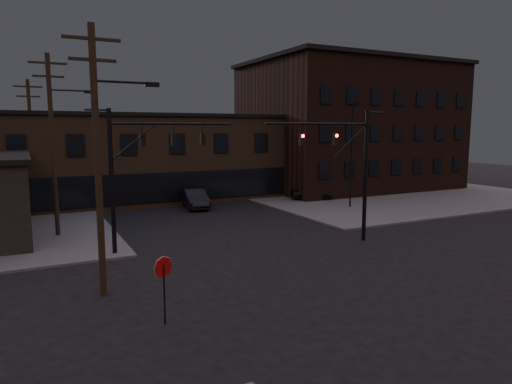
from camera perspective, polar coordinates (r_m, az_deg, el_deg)
ground at (r=22.22m, az=7.82°, el=-10.32°), size 140.00×140.00×0.00m
sidewalk_ne at (r=52.48m, az=13.91°, el=0.20°), size 30.00×30.00×0.15m
building_row at (r=46.97m, az=-11.97°, el=4.19°), size 40.00×12.00×8.00m
building_right at (r=55.11m, az=11.42°, el=7.85°), size 22.00×16.00×14.00m
traffic_signal_near at (r=28.00m, az=11.79°, el=3.67°), size 7.12×0.24×8.00m
traffic_signal_far at (r=25.92m, az=-14.87°, el=3.43°), size 7.12×0.24×8.00m
stop_sign at (r=16.64m, az=-11.47°, el=-10.03°), size 0.72×0.33×2.48m
utility_pole_near at (r=19.50m, az=-19.04°, el=4.38°), size 3.70×0.28×11.00m
utility_pole_mid at (r=31.34m, az=-23.98°, el=5.78°), size 3.70×0.28×11.50m
utility_pole_far at (r=43.30m, az=-26.25°, el=5.61°), size 2.20×0.28×11.00m
lot_light_a at (r=40.14m, az=11.88°, el=5.74°), size 1.50×0.28×9.14m
lot_light_b at (r=47.82m, az=13.75°, el=6.01°), size 1.50×0.28×9.14m
parked_car_lot_a at (r=44.19m, az=6.98°, el=-0.05°), size 4.33×2.94×1.37m
parked_car_lot_b at (r=52.24m, az=9.00°, el=1.04°), size 4.34×2.47×1.19m
car_crossing at (r=40.36m, az=-7.64°, el=-0.82°), size 2.43×5.27×1.67m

